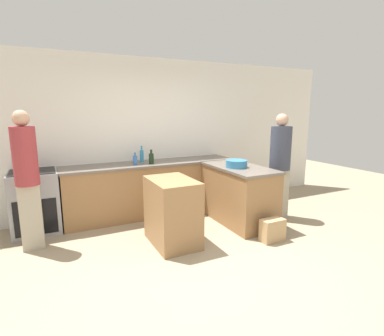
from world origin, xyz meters
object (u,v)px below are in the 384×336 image
Objects in this scene: dish_soap_bottle at (142,156)px; person_at_peninsula at (280,163)px; wine_bottle_dark at (151,158)px; range_oven at (35,202)px; person_by_range at (27,175)px; paper_bag at (272,230)px; mixing_bowl at (236,164)px; island_table at (172,212)px; water_bottle_blue at (135,160)px.

dish_soap_bottle is 0.16× the size of person_at_peninsula.
range_oven is at bearing 175.58° from wine_bottle_dark.
dish_soap_bottle is at bearing 22.89° from person_by_range.
paper_bag is (-0.70, -0.69, -0.79)m from person_at_peninsula.
mixing_bowl is (2.87, -1.02, 0.51)m from range_oven.
island_table is 2.64× the size of paper_bag.
paper_bag is (2.94, -1.83, -0.30)m from range_oven.
mixing_bowl reaches higher than paper_bag.
wine_bottle_dark is 2.23m from paper_bag.
wine_bottle_dark is at bearing 141.16° from mixing_bowl.
range_oven is 3.86× the size of wine_bottle_dark.
dish_soap_bottle is at bearing 3.98° from range_oven.
wine_bottle_dark reaches higher than paper_bag.
water_bottle_blue is 0.73× the size of dish_soap_bottle.
island_table is at bearing -94.94° from wine_bottle_dark.
mixing_bowl is 0.98× the size of paper_bag.
range_oven is 2.10m from island_table.
wine_bottle_dark is at bearing 85.06° from island_table.
water_bottle_blue is 0.27m from wine_bottle_dark.
dish_soap_bottle is 2.33m from person_at_peninsula.
person_by_range is (-1.72, -0.73, -0.03)m from dish_soap_bottle.
island_table is 1.50m from dish_soap_bottle.
mixing_bowl is 2.93m from person_by_range.
paper_bag is (2.98, -1.22, -0.84)m from person_by_range.
range_oven is at bearing 86.48° from person_by_range.
person_at_peninsula is at bearing -25.87° from water_bottle_blue.
person_by_range reaches higher than water_bottle_blue.
wine_bottle_dark is at bearing -71.02° from dish_soap_bottle.
person_by_range reaches higher than mixing_bowl.
water_bottle_blue reaches higher than range_oven.
range_oven is at bearing 160.41° from mixing_bowl.
person_by_range reaches higher than dish_soap_bottle.
paper_bag is at bearing -23.79° from island_table.
wine_bottle_dark is (0.26, -0.04, 0.02)m from water_bottle_blue.
paper_bag is at bearing -50.20° from water_bottle_blue.
range_oven is 0.81m from person_by_range.
person_by_range reaches higher than range_oven.
water_bottle_blue is 1.63m from person_by_range.
dish_soap_bottle is at bearing 123.00° from paper_bag.
range_oven is at bearing 148.20° from paper_bag.
person_at_peninsula is at bearing -32.57° from dish_soap_bottle.
range_oven is 3.48m from paper_bag.
mixing_bowl is 1.65× the size of water_bottle_blue.
island_table is at bearing -90.43° from dish_soap_bottle.
person_at_peninsula reaches higher than mixing_bowl.
mixing_bowl is at bearing 11.56° from island_table.
person_at_peninsula reaches higher than paper_bag.
range_oven is 1.60m from water_bottle_blue.
island_table is 0.50× the size of person_by_range.
water_bottle_blue is 0.60× the size of paper_bag.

